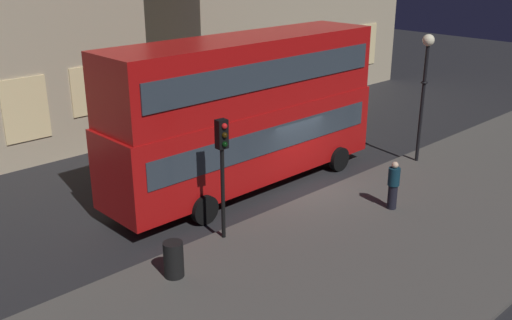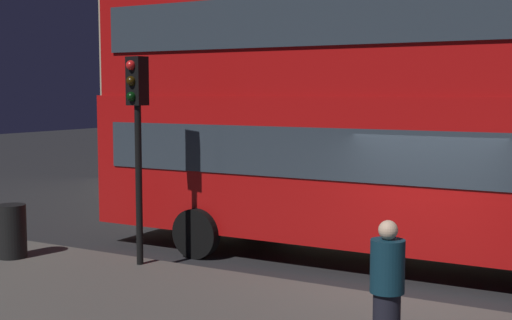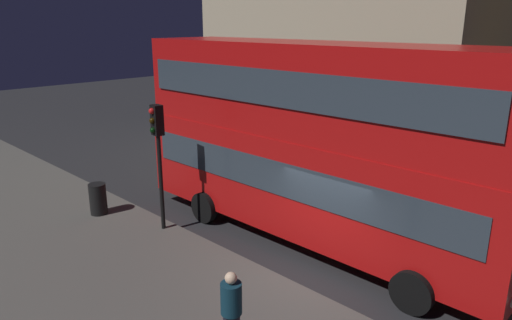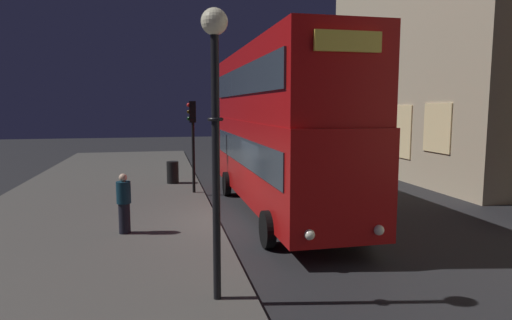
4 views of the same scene
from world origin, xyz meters
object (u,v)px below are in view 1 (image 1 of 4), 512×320
pedestrian (393,185)px  double_decker_bus (246,107)px  traffic_light_near_kerb (222,154)px  litter_bin (174,259)px  street_lamp (425,73)px

pedestrian → double_decker_bus: bearing=88.8°
double_decker_bus → traffic_light_near_kerb: double_decker_bus is taller
traffic_light_near_kerb → litter_bin: 3.32m
street_lamp → pedestrian: (-4.68, -1.98, -2.80)m
pedestrian → litter_bin: pedestrian is taller
pedestrian → litter_bin: bearing=145.1°
traffic_light_near_kerb → street_lamp: size_ratio=0.72×
double_decker_bus → litter_bin: 7.12m
double_decker_bus → street_lamp: size_ratio=2.19×
traffic_light_near_kerb → litter_bin: bearing=-156.5°
street_lamp → traffic_light_near_kerb: bearing=178.4°
traffic_light_near_kerb → street_lamp: 10.17m
litter_bin → double_decker_bus: bearing=30.8°
street_lamp → pedestrian: size_ratio=3.09×
double_decker_bus → pedestrian: bearing=-67.6°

